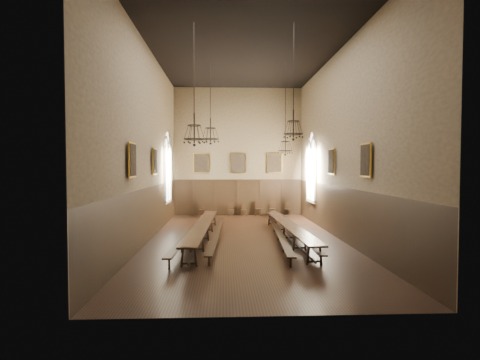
{
  "coord_description": "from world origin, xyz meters",
  "views": [
    {
      "loc": [
        -1.0,
        -17.47,
        3.46
      ],
      "look_at": [
        -0.18,
        1.5,
        2.77
      ],
      "focal_mm": 28.0,
      "sensor_mm": 36.0,
      "label": 1
    }
  ],
  "objects": [
    {
      "name": "chair_3",
      "position": [
        -0.5,
        8.49,
        0.27
      ],
      "size": [
        0.4,
        0.4,
        0.89
      ],
      "rotation": [
        0.0,
        0.0,
        -0.01
      ],
      "color": "black",
      "rests_on": "floor"
    },
    {
      "name": "wall_back",
      "position": [
        0.0,
        9.01,
        4.5
      ],
      "size": [
        9.0,
        0.02,
        9.0
      ],
      "primitive_type": "cube",
      "color": "#856D52",
      "rests_on": "ground"
    },
    {
      "name": "portrait_right_0",
      "position": [
        4.38,
        1.0,
        3.7
      ],
      "size": [
        0.12,
        1.0,
        1.3
      ],
      "color": "#B98A2C",
      "rests_on": "wall_right"
    },
    {
      "name": "chandelier_back_left",
      "position": [
        -1.72,
        2.69,
        5.2
      ],
      "size": [
        0.9,
        0.9,
        4.23
      ],
      "color": "black",
      "rests_on": "ceiling"
    },
    {
      "name": "portrait_back_0",
      "position": [
        -2.6,
        8.88,
        3.7
      ],
      "size": [
        1.1,
        0.12,
        1.4
      ],
      "color": "#B98A2C",
      "rests_on": "wall_back"
    },
    {
      "name": "ceiling",
      "position": [
        0.0,
        0.0,
        9.01
      ],
      "size": [
        9.0,
        18.0,
        0.02
      ],
      "primitive_type": "cube",
      "color": "black",
      "rests_on": "ground"
    },
    {
      "name": "bench_right_outer",
      "position": [
        2.53,
        0.05,
        0.3
      ],
      "size": [
        0.64,
        10.34,
        0.46
      ],
      "rotation": [
        0.0,
        0.0,
        -0.03
      ],
      "color": "black",
      "rests_on": "floor"
    },
    {
      "name": "bench_left_outer",
      "position": [
        -2.55,
        -0.06,
        0.3
      ],
      "size": [
        0.95,
        10.64,
        0.48
      ],
      "rotation": [
        0.0,
        0.0,
        -0.06
      ],
      "color": "black",
      "rests_on": "floor"
    },
    {
      "name": "portrait_left_1",
      "position": [
        -4.38,
        -3.5,
        3.7
      ],
      "size": [
        0.12,
        1.0,
        1.3
      ],
      "color": "#B98A2C",
      "rests_on": "wall_left"
    },
    {
      "name": "wall_right",
      "position": [
        4.51,
        0.0,
        4.5
      ],
      "size": [
        0.02,
        18.0,
        9.0
      ],
      "primitive_type": "cube",
      "color": "#856D52",
      "rests_on": "ground"
    },
    {
      "name": "chandelier_back_right",
      "position": [
        2.31,
        2.59,
        4.66
      ],
      "size": [
        0.77,
        0.77,
        4.83
      ],
      "color": "black",
      "rests_on": "ceiling"
    },
    {
      "name": "portrait_left_0",
      "position": [
        -4.38,
        1.0,
        3.7
      ],
      "size": [
        0.12,
        1.0,
        1.3
      ],
      "color": "#B98A2C",
      "rests_on": "wall_left"
    },
    {
      "name": "chair_4",
      "position": [
        0.41,
        8.48,
        0.28
      ],
      "size": [
        0.46,
        0.46,
        0.91
      ],
      "rotation": [
        0.0,
        0.0,
        -0.16
      ],
      "color": "black",
      "rests_on": "floor"
    },
    {
      "name": "table_left",
      "position": [
        -1.98,
        -0.13,
        0.39
      ],
      "size": [
        1.19,
        10.11,
        0.79
      ],
      "rotation": [
        0.0,
        0.0,
        -0.05
      ],
      "color": "black",
      "rests_on": "floor"
    },
    {
      "name": "chair_5",
      "position": [
        1.4,
        8.52,
        0.31
      ],
      "size": [
        0.51,
        0.51,
        1.04
      ],
      "rotation": [
        0.0,
        0.0,
        -0.12
      ],
      "color": "black",
      "rests_on": "floor"
    },
    {
      "name": "chair_7",
      "position": [
        3.48,
        8.61,
        0.29
      ],
      "size": [
        0.48,
        0.48,
        0.95
      ],
      "rotation": [
        0.0,
        0.0,
        -0.16
      ],
      "color": "black",
      "rests_on": "floor"
    },
    {
      "name": "chair_6",
      "position": [
        2.41,
        8.59,
        0.3
      ],
      "size": [
        0.53,
        0.53,
        1.0
      ],
      "rotation": [
        0.0,
        0.0,
        -0.23
      ],
      "color": "black",
      "rests_on": "floor"
    },
    {
      "name": "bench_left_inner",
      "position": [
        -1.34,
        -0.13,
        0.27
      ],
      "size": [
        0.68,
        9.59,
        0.43
      ],
      "rotation": [
        0.0,
        0.0,
        -0.04
      ],
      "color": "black",
      "rests_on": "floor"
    },
    {
      "name": "portrait_back_1",
      "position": [
        0.0,
        8.88,
        3.7
      ],
      "size": [
        1.1,
        0.12,
        1.4
      ],
      "color": "#B98A2C",
      "rests_on": "wall_back"
    },
    {
      "name": "wall_front",
      "position": [
        0.0,
        -9.01,
        4.5
      ],
      "size": [
        9.0,
        0.02,
        9.0
      ],
      "primitive_type": "cube",
      "color": "#856D52",
      "rests_on": "ground"
    },
    {
      "name": "table_right",
      "position": [
        2.03,
        -0.11,
        0.39
      ],
      "size": [
        1.02,
        9.91,
        0.77
      ],
      "rotation": [
        0.0,
        0.0,
        0.03
      ],
      "color": "black",
      "rests_on": "floor"
    },
    {
      "name": "chair_1",
      "position": [
        -2.54,
        8.58,
        0.29
      ],
      "size": [
        0.44,
        0.44,
        0.95
      ],
      "rotation": [
        0.0,
        0.0,
        0.06
      ],
      "color": "black",
      "rests_on": "floor"
    },
    {
      "name": "bench_right_inner",
      "position": [
        1.54,
        -0.19,
        0.29
      ],
      "size": [
        0.89,
        10.27,
        0.46
      ],
      "rotation": [
        0.0,
        0.0,
        -0.06
      ],
      "color": "black",
      "rests_on": "floor"
    },
    {
      "name": "window_left",
      "position": [
        -4.43,
        5.5,
        3.4
      ],
      "size": [
        0.2,
        2.2,
        4.6
      ],
      "primitive_type": null,
      "color": "white",
      "rests_on": "wall_left"
    },
    {
      "name": "window_right",
      "position": [
        4.43,
        5.5,
        3.4
      ],
      "size": [
        0.2,
        2.2,
        4.6
      ],
      "primitive_type": null,
      "color": "white",
      "rests_on": "wall_right"
    },
    {
      "name": "portrait_right_1",
      "position": [
        4.38,
        -3.5,
        3.7
      ],
      "size": [
        0.12,
        1.0,
        1.3
      ],
      "color": "#B98A2C",
      "rests_on": "wall_right"
    },
    {
      "name": "chandelier_front_left",
      "position": [
        -2.14,
        -2.87,
        4.83
      ],
      "size": [
        0.82,
        0.82,
        4.63
      ],
      "color": "black",
      "rests_on": "ceiling"
    },
    {
      "name": "wainscot_panelling",
      "position": [
        0.0,
        0.0,
        1.25
      ],
      "size": [
        9.0,
        18.0,
        2.5
      ],
      "primitive_type": null,
      "color": "black",
      "rests_on": "floor"
    },
    {
      "name": "floor",
      "position": [
        0.0,
        0.0,
        -0.01
      ],
      "size": [
        9.0,
        18.0,
        0.02
      ],
      "primitive_type": "cube",
      "color": "black",
      "rests_on": "ground"
    },
    {
      "name": "chandelier_front_right",
      "position": [
        1.7,
        -3.0,
        5.04
      ],
      "size": [
        0.77,
        0.77,
        4.42
      ],
      "color": "black",
      "rests_on": "ceiling"
    },
    {
      "name": "portrait_back_2",
      "position": [
        2.6,
        8.88,
        3.7
      ],
      "size": [
        1.1,
        0.12,
        1.4
      ],
      "color": "#B98A2C",
      "rests_on": "wall_back"
    },
    {
      "name": "wall_left",
      "position": [
        -4.51,
        0.0,
        4.5
      ],
      "size": [
        0.02,
        18.0,
        9.0
      ],
      "primitive_type": "cube",
      "color": "#856D52",
      "rests_on": "ground"
    }
  ]
}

